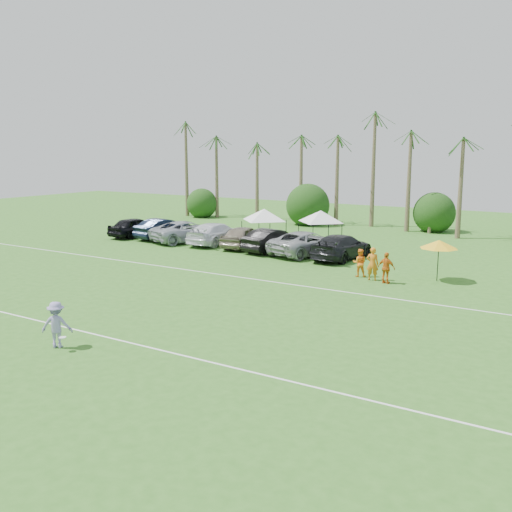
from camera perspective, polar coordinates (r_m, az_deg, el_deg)
The scene contains 28 objects.
ground at distance 24.95m, azimuth -22.61°, elevation -7.67°, with size 120.00×120.00×0.00m, color #32691F.
field_lines at distance 30.05m, azimuth -10.16°, elevation -3.95°, with size 80.00×12.10×0.01m.
palm_tree_0 at distance 66.21m, azimuth -7.19°, elevation 10.56°, with size 2.40×2.40×8.90m.
palm_tree_1 at distance 63.19m, azimuth -3.61°, elevation 11.41°, with size 2.40×2.40×9.90m.
palm_tree_2 at distance 60.46m, azimuth 0.34°, elevation 12.28°, with size 2.40×2.40×10.90m.
palm_tree_3 at distance 58.50m, azimuth 3.77°, elevation 13.15°, with size 2.40×2.40×11.90m.
palm_tree_4 at distance 56.66m, azimuth 7.37°, elevation 10.55°, with size 2.40×2.40×8.90m.
palm_tree_5 at distance 55.12m, azimuth 11.25°, elevation 11.35°, with size 2.40×2.40×9.90m.
palm_tree_6 at distance 53.85m, azimuth 15.35°, elevation 12.11°, with size 2.40×2.40×10.90m.
palm_tree_7 at distance 52.87m, azimuth 19.66°, elevation 12.84°, with size 2.40×2.40×11.90m.
bush_tree_0 at distance 65.42m, azimuth -4.47°, elevation 5.63°, with size 4.00×4.00×4.00m.
bush_tree_1 at distance 58.70m, azimuth 5.86°, elevation 5.03°, with size 4.00×4.00×4.00m.
bush_tree_2 at distance 54.55m, azimuth 17.29°, elevation 4.18°, with size 4.00×4.00×4.00m.
sideline_player_a at distance 33.58m, azimuth 11.57°, elevation -0.77°, with size 0.71×0.46×1.94m, color orange.
sideline_player_b at distance 34.40m, azimuth 10.32°, elevation -0.68°, with size 0.81×0.63×1.67m, color orange.
sideline_player_c at distance 32.94m, azimuth 12.90°, elevation -1.18°, with size 1.05×0.44×1.79m, color orange.
canopy_tent_left at distance 45.60m, azimuth 0.83°, elevation 4.74°, with size 4.03×4.03×3.26m.
canopy_tent_right at distance 45.09m, azimuth 6.50°, elevation 4.54°, with size 3.96×3.96×3.21m.
market_umbrella at distance 34.08m, azimuth 17.83°, elevation 1.13°, with size 2.16×2.16×2.40m.
frisbee_player at distance 23.15m, azimuth -19.32°, elevation -6.51°, with size 1.35×1.19×1.80m.
parked_car_0 at distance 50.42m, azimuth -11.97°, elevation 2.86°, with size 2.02×5.02×1.71m, color black.
parked_car_1 at distance 48.97m, azimuth -9.22°, elevation 2.72°, with size 1.81×5.19×1.71m, color black.
parked_car_2 at distance 47.02m, azimuth -6.90°, elevation 2.46°, with size 2.84×6.15×1.71m, color #A4AAB2.
parked_car_3 at distance 45.60m, azimuth -3.97°, elevation 2.26°, with size 2.40×5.89×1.71m, color white.
parked_car_4 at distance 43.88m, azimuth -1.24°, elevation 1.95°, with size 2.02×5.02×1.71m, color gray.
parked_car_5 at distance 42.22m, azimuth 1.69°, elevation 1.60°, with size 1.81×5.19×1.71m, color black.
parked_car_6 at distance 41.02m, azimuth 5.07°, elevation 1.30°, with size 2.84×6.15×1.71m, color #9FA0A3.
parked_car_7 at distance 39.76m, azimuth 8.52°, elevation 0.92°, with size 2.40×5.89×1.71m, color black.
Camera 1 is at (19.59, -13.52, 7.49)m, focal length 40.00 mm.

